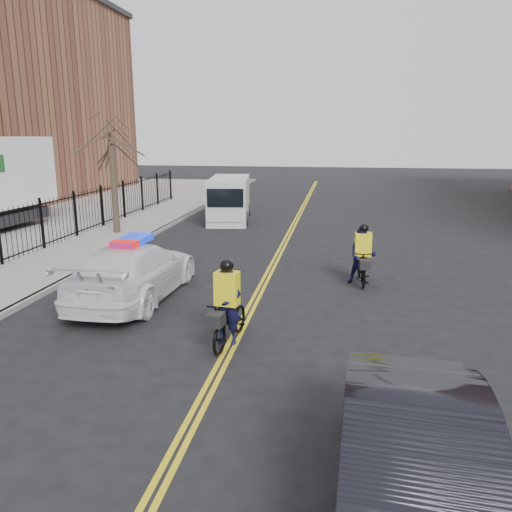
{
  "coord_description": "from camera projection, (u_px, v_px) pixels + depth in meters",
  "views": [
    {
      "loc": [
        2.15,
        -10.7,
        4.44
      ],
      "look_at": [
        0.06,
        1.94,
        1.3
      ],
      "focal_mm": 35.0,
      "sensor_mm": 36.0,
      "label": 1
    }
  ],
  "objects": [
    {
      "name": "cyclist_near",
      "position": [
        227.0,
        315.0,
        10.74
      ],
      "size": [
        0.92,
        1.99,
        1.89
      ],
      "rotation": [
        0.0,
        0.0,
        -0.13
      ],
      "color": "black",
      "rests_on": "ground"
    },
    {
      "name": "center_line_left",
      "position": [
        278.0,
        252.0,
        19.33
      ],
      "size": [
        0.1,
        60.0,
        0.01
      ],
      "primitive_type": "cube",
      "color": "yellow",
      "rests_on": "ground"
    },
    {
      "name": "dark_sedan",
      "position": [
        417.0,
        474.0,
        5.49
      ],
      "size": [
        1.94,
        4.89,
        1.58
      ],
      "primitive_type": "imported",
      "rotation": [
        0.0,
        0.0,
        -0.05
      ],
      "color": "black",
      "rests_on": "ground"
    },
    {
      "name": "cyclist_far",
      "position": [
        362.0,
        260.0,
        15.06
      ],
      "size": [
        0.87,
        1.86,
        1.85
      ],
      "rotation": [
        0.0,
        0.0,
        0.07
      ],
      "color": "black",
      "rests_on": "ground"
    },
    {
      "name": "ground",
      "position": [
        240.0,
        329.0,
        11.65
      ],
      "size": [
        120.0,
        120.0,
        0.0
      ],
      "primitive_type": "plane",
      "color": "black",
      "rests_on": "ground"
    },
    {
      "name": "police_cruiser",
      "position": [
        134.0,
        271.0,
        13.69
      ],
      "size": [
        2.24,
        5.39,
        1.72
      ],
      "rotation": [
        0.0,
        0.0,
        3.13
      ],
      "color": "white",
      "rests_on": "ground"
    },
    {
      "name": "street_tree",
      "position": [
        112.0,
        156.0,
        21.6
      ],
      "size": [
        3.2,
        3.2,
        4.8
      ],
      "color": "#362A20",
      "rests_on": "sidewalk"
    },
    {
      "name": "cargo_van",
      "position": [
        229.0,
        200.0,
        26.14
      ],
      "size": [
        2.65,
        5.52,
        2.22
      ],
      "rotation": [
        0.0,
        0.0,
        0.14
      ],
      "color": "silver",
      "rests_on": "ground"
    },
    {
      "name": "iron_fence",
      "position": [
        63.0,
        220.0,
        20.51
      ],
      "size": [
        0.12,
        28.0,
        2.0
      ],
      "primitive_type": null,
      "color": "black",
      "rests_on": "ground"
    },
    {
      "name": "sidewalk",
      "position": [
        99.0,
        243.0,
        20.49
      ],
      "size": [
        3.0,
        60.0,
        0.15
      ],
      "primitive_type": "cube",
      "color": "gray",
      "rests_on": "ground"
    },
    {
      "name": "center_line_right",
      "position": [
        282.0,
        252.0,
        19.31
      ],
      "size": [
        0.1,
        60.0,
        0.01
      ],
      "primitive_type": "cube",
      "color": "yellow",
      "rests_on": "ground"
    },
    {
      "name": "curb",
      "position": [
        133.0,
        245.0,
        20.25
      ],
      "size": [
        0.2,
        60.0,
        0.15
      ],
      "primitive_type": "cube",
      "color": "gray",
      "rests_on": "ground"
    }
  ]
}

